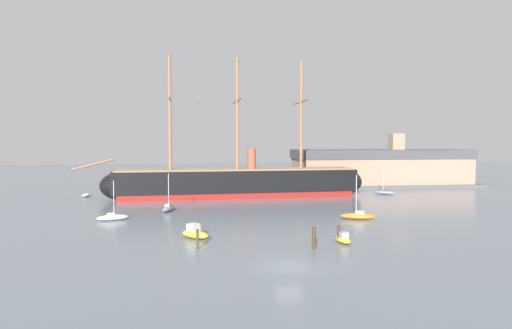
% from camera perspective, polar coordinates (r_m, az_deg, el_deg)
% --- Properties ---
extents(ground_plane, '(400.00, 400.00, 0.00)m').
position_cam_1_polar(ground_plane, '(40.66, 4.27, -13.01)').
color(ground_plane, slate).
extents(tall_ship, '(58.49, 13.02, 28.12)m').
position_cam_1_polar(tall_ship, '(89.68, -2.41, -2.31)').
color(tall_ship, maroon).
rests_on(tall_ship, ground).
extents(motorboat_foreground_left, '(4.00, 4.07, 1.69)m').
position_cam_1_polar(motorboat_foreground_left, '(52.36, -7.88, -8.77)').
color(motorboat_foreground_left, gold).
rests_on(motorboat_foreground_left, ground).
extents(motorboat_foreground_right, '(1.63, 3.13, 1.26)m').
position_cam_1_polar(motorboat_foreground_right, '(50.51, 11.15, -9.40)').
color(motorboat_foreground_right, gold).
rests_on(motorboat_foreground_right, ground).
extents(sailboat_mid_left, '(4.56, 2.47, 5.69)m').
position_cam_1_polar(sailboat_mid_left, '(66.68, -18.04, -6.47)').
color(sailboat_mid_left, silver).
rests_on(sailboat_mid_left, ground).
extents(sailboat_mid_right, '(5.16, 2.91, 6.43)m').
position_cam_1_polar(sailboat_mid_right, '(65.96, 13.01, -6.45)').
color(sailboat_mid_right, orange).
rests_on(sailboat_mid_right, ground).
extents(sailboat_alongside_bow, '(2.41, 4.89, 6.11)m').
position_cam_1_polar(sailboat_alongside_bow, '(73.36, -11.25, -5.52)').
color(sailboat_alongside_bow, gray).
rests_on(sailboat_alongside_bow, ground).
extents(dinghy_far_left, '(1.96, 3.10, 0.68)m').
position_cam_1_polar(dinghy_far_left, '(97.22, -21.04, -3.71)').
color(dinghy_far_left, silver).
rests_on(dinghy_far_left, ground).
extents(sailboat_far_right, '(4.26, 3.70, 5.69)m').
position_cam_1_polar(sailboat_far_right, '(98.80, 16.24, -3.45)').
color(sailboat_far_right, gray).
rests_on(sailboat_far_right, ground).
extents(mooring_piling_nearest, '(0.40, 0.40, 2.35)m').
position_cam_1_polar(mooring_piling_nearest, '(46.96, 7.48, -9.39)').
color(mooring_piling_nearest, '#423323').
rests_on(mooring_piling_nearest, ground).
extents(mooring_piling_left_pair, '(0.30, 0.30, 2.10)m').
position_cam_1_polar(mooring_piling_left_pair, '(47.08, -7.57, -9.52)').
color(mooring_piling_left_pair, '#4C3D2D').
rests_on(mooring_piling_left_pair, ground).
extents(mooring_piling_right_pair, '(0.36, 0.36, 1.89)m').
position_cam_1_polar(mooring_piling_right_pair, '(50.47, 10.63, -8.82)').
color(mooring_piling_right_pair, '#423323').
rests_on(mooring_piling_right_pair, ground).
extents(dockside_warehouse_right, '(47.58, 17.04, 13.41)m').
position_cam_1_polar(dockside_warehouse_right, '(117.14, 15.75, -0.43)').
color(dockside_warehouse_right, '#565659').
rests_on(dockside_warehouse_right, ground).
extents(seagull_in_flight, '(1.19, 0.55, 0.14)m').
position_cam_1_polar(seagull_in_flight, '(69.51, -7.47, 8.61)').
color(seagull_in_flight, silver).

